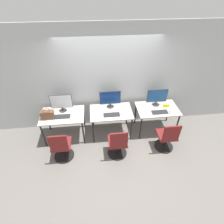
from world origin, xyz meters
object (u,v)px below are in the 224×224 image
at_px(handbag, 47,115).
at_px(monitor_center, 110,99).
at_px(monitor_left, 61,103).
at_px(monitor_right, 157,97).
at_px(office_chair_left, 62,148).
at_px(keyboard_left, 62,117).
at_px(keyboard_center, 112,115).
at_px(office_chair_right, 167,138).
at_px(office_chair_center, 118,145).
at_px(mouse_left, 73,115).
at_px(mouse_center, 122,113).
at_px(keyboard_right, 160,112).
at_px(mouse_right, 171,111).

bearing_deg(handbag, monitor_center, 11.52).
relative_size(monitor_left, handbag, 1.83).
bearing_deg(monitor_right, office_chair_left, -159.58).
bearing_deg(keyboard_left, keyboard_center, -2.97).
bearing_deg(monitor_right, office_chair_right, -86.43).
bearing_deg(keyboard_left, office_chair_center, -28.99).
relative_size(mouse_left, mouse_center, 1.00).
bearing_deg(handbag, keyboard_right, -1.47).
xyz_separation_m(office_chair_left, office_chair_center, (1.32, -0.06, 0.00)).
xyz_separation_m(keyboard_left, monitor_right, (2.50, 0.25, 0.25)).
xyz_separation_m(keyboard_center, mouse_right, (1.54, -0.03, 0.01)).
bearing_deg(monitor_center, mouse_right, -14.48).
relative_size(keyboard_left, office_chair_right, 0.46).
bearing_deg(office_chair_left, monitor_center, 37.99).
bearing_deg(keyboard_left, mouse_left, 2.52).
bearing_deg(monitor_right, mouse_left, -173.81).
height_order(monitor_center, office_chair_center, monitor_center).
bearing_deg(office_chair_right, office_chair_center, -176.46).
relative_size(mouse_left, office_chair_center, 0.10).
xyz_separation_m(monitor_center, monitor_right, (1.25, -0.04, 0.00)).
bearing_deg(keyboard_center, handbag, 178.48).
xyz_separation_m(mouse_left, mouse_right, (2.52, -0.11, 0.00)).
height_order(monitor_center, mouse_center, monitor_center).
relative_size(office_chair_right, handbag, 3.00).
bearing_deg(office_chair_center, monitor_left, 143.04).
bearing_deg(mouse_left, monitor_center, 16.26).
xyz_separation_m(office_chair_center, monitor_right, (1.18, 0.98, 0.64)).
bearing_deg(keyboard_right, office_chair_right, -84.21).
relative_size(mouse_left, monitor_center, 0.16).
relative_size(monitor_right, handbag, 1.83).
xyz_separation_m(monitor_left, keyboard_center, (1.25, -0.33, -0.25)).
relative_size(mouse_right, handbag, 0.30).
distance_m(keyboard_left, mouse_left, 0.27).
bearing_deg(handbag, mouse_center, -0.88).
relative_size(mouse_right, office_chair_right, 0.10).
relative_size(monitor_center, keyboard_right, 1.34).
distance_m(mouse_right, office_chair_right, 0.72).
height_order(monitor_left, keyboard_right, monitor_left).
bearing_deg(mouse_center, monitor_center, 127.14).
bearing_deg(handbag, keyboard_left, 3.99).
bearing_deg(keyboard_left, handbag, -176.01).
height_order(keyboard_left, office_chair_right, office_chair_right).
distance_m(monitor_left, keyboard_right, 2.53).
bearing_deg(office_chair_left, keyboard_right, 13.07).
relative_size(keyboard_left, office_chair_center, 0.46).
distance_m(mouse_left, office_chair_left, 0.83).
bearing_deg(monitor_right, monitor_center, 177.96).
height_order(mouse_center, handbag, handbag).
xyz_separation_m(keyboard_center, keyboard_right, (1.25, -0.03, 0.00)).
distance_m(monitor_left, handbag, 0.46).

